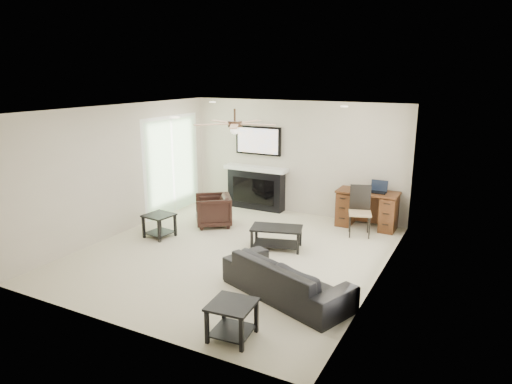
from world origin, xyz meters
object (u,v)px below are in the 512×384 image
armchair (213,210)px  desk (367,209)px  coffee_table (276,238)px  sofa (286,278)px  fireplace_unit (256,168)px

armchair → desk: (2.84, 1.36, 0.06)m
armchair → desk: 3.15m
armchair → coffee_table: armchair is taller
sofa → coffee_table: sofa is taller
coffee_table → desk: (1.14, 1.91, 0.18)m
coffee_table → fireplace_unit: 2.64m
armchair → fireplace_unit: fireplace_unit is taller
desk → fireplace_unit: bearing=177.1°
armchair → sofa: bearing=13.7°
armchair → desk: bearing=78.9°
fireplace_unit → armchair: bearing=-98.1°
fireplace_unit → sofa: bearing=-56.8°
coffee_table → desk: 2.23m
armchair → fireplace_unit: bearing=135.3°
sofa → fireplace_unit: fireplace_unit is taller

